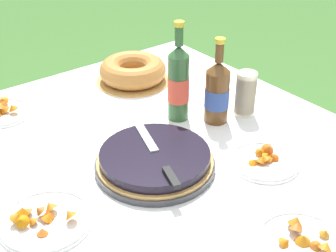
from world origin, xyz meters
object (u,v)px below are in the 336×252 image
at_px(snack_plate_near, 45,219).
at_px(cider_bottle_green, 178,83).
at_px(serving_knife, 158,156).
at_px(snack_plate_left, 2,111).
at_px(snack_plate_right, 302,243).
at_px(cider_bottle_amber, 217,92).
at_px(bundt_cake, 133,71).
at_px(cup_stack, 246,94).
at_px(berry_tart, 155,160).
at_px(snack_plate_far, 264,160).

bearing_deg(snack_plate_near, cider_bottle_green, 109.03).
relative_size(serving_knife, snack_plate_near, 1.52).
relative_size(snack_plate_left, snack_plate_right, 0.92).
height_order(serving_knife, cider_bottle_amber, cider_bottle_amber).
bearing_deg(snack_plate_near, bundt_cake, 130.40).
bearing_deg(cup_stack, snack_plate_left, -127.56).
xyz_separation_m(cider_bottle_amber, snack_plate_left, (-0.50, -0.58, -0.10)).
height_order(serving_knife, snack_plate_left, serving_knife).
bearing_deg(cider_bottle_amber, cup_stack, 74.67).
relative_size(bundt_cake, snack_plate_left, 1.46).
relative_size(berry_tart, snack_plate_far, 1.72).
distance_m(bundt_cake, cider_bottle_amber, 0.45).
distance_m(cider_bottle_green, snack_plate_left, 0.64).
distance_m(bundt_cake, snack_plate_near, 0.86).
height_order(cider_bottle_green, cider_bottle_amber, cider_bottle_green).
height_order(cup_stack, snack_plate_left, cup_stack).
distance_m(cider_bottle_amber, snack_plate_left, 0.77).
distance_m(berry_tart, bundt_cake, 0.61).
bearing_deg(cider_bottle_amber, bundt_cake, -173.57).
distance_m(serving_knife, snack_plate_near, 0.36).
relative_size(snack_plate_near, snack_plate_left, 1.17).
height_order(serving_knife, bundt_cake, bundt_cake).
height_order(berry_tart, bundt_cake, bundt_cake).
bearing_deg(snack_plate_far, bundt_cake, 179.04).
xyz_separation_m(serving_knife, snack_plate_far, (0.16, 0.28, -0.05)).
xyz_separation_m(berry_tart, cider_bottle_amber, (-0.10, 0.34, 0.08)).
distance_m(cider_bottle_green, snack_plate_right, 0.69).
distance_m(cup_stack, snack_plate_right, 0.65).
bearing_deg(bundt_cake, snack_plate_left, -96.39).
xyz_separation_m(bundt_cake, snack_plate_near, (0.55, -0.65, -0.03)).
relative_size(cider_bottle_green, snack_plate_near, 1.47).
bearing_deg(cider_bottle_green, serving_knife, -49.02).
height_order(bundt_cake, cup_stack, cup_stack).
bearing_deg(snack_plate_left, cup_stack, 52.44).
height_order(bundt_cake, cider_bottle_amber, cider_bottle_amber).
relative_size(serving_knife, snack_plate_far, 1.74).
relative_size(bundt_cake, cider_bottle_green, 0.85).
distance_m(snack_plate_near, snack_plate_left, 0.63).
distance_m(berry_tart, cup_stack, 0.45).
distance_m(snack_plate_near, snack_plate_right, 0.64).
xyz_separation_m(cup_stack, snack_plate_far, (0.25, -0.17, -0.07)).
xyz_separation_m(cider_bottle_amber, snack_plate_near, (0.11, -0.70, -0.10)).
height_order(snack_plate_near, snack_plate_far, same).
bearing_deg(snack_plate_near, cider_bottle_amber, 99.29).
distance_m(bundt_cake, snack_plate_far, 0.72).
relative_size(berry_tart, cider_bottle_amber, 1.19).
bearing_deg(snack_plate_left, bundt_cake, 83.61).
bearing_deg(cider_bottle_amber, berry_tart, -73.95).
bearing_deg(serving_knife, snack_plate_left, 38.30).
xyz_separation_m(cup_stack, snack_plate_near, (0.08, -0.81, -0.07)).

